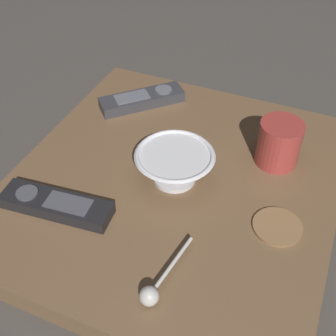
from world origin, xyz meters
TOP-DOWN VIEW (x-y plane):
  - ground_plane at (0.00, 0.00)m, footprint 6.00×6.00m
  - table at (0.00, 0.00)m, footprint 0.61×0.57m
  - cereal_bowl at (-0.00, -0.00)m, footprint 0.14×0.14m
  - coffee_mug at (0.12, -0.16)m, footprint 0.08×0.08m
  - teaspoon at (-0.23, -0.06)m, footprint 0.13×0.04m
  - tv_remote_near at (0.19, 0.15)m, footprint 0.17×0.17m
  - tv_remote_far at (-0.15, 0.15)m, footprint 0.07×0.20m
  - drink_coaster at (-0.04, -0.20)m, footprint 0.08×0.08m

SIDE VIEW (x-z plane):
  - ground_plane at x=0.00m, z-range 0.00..0.00m
  - table at x=0.00m, z-range 0.00..0.04m
  - drink_coaster at x=-0.04m, z-range 0.04..0.05m
  - tv_remote_far at x=-0.15m, z-range 0.04..0.07m
  - tv_remote_near at x=0.19m, z-range 0.04..0.07m
  - teaspoon at x=-0.23m, z-range 0.04..0.07m
  - cereal_bowl at x=0.00m, z-range 0.05..0.11m
  - coffee_mug at x=0.12m, z-range 0.04..0.13m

